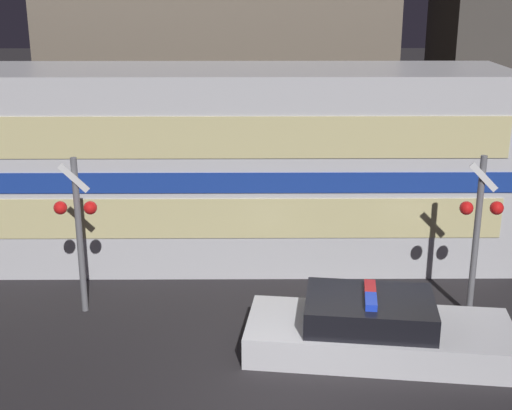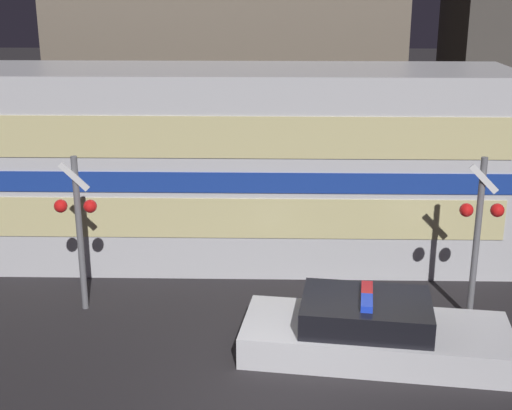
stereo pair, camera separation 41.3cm
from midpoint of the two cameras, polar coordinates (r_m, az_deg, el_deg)
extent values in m
plane|color=#262326|center=(11.69, 3.31, -15.31)|extent=(120.00, 120.00, 0.00)
cube|color=silver|center=(16.73, -6.54, 3.24)|extent=(15.74, 3.03, 4.45)
cube|color=#193899|center=(15.27, -7.29, 1.82)|extent=(15.42, 0.03, 0.44)
cube|color=beige|center=(15.51, -7.17, -1.03)|extent=(14.95, 0.02, 0.89)
cube|color=beige|center=(15.04, -7.43, 5.41)|extent=(14.95, 0.02, 0.89)
cube|color=silver|center=(12.98, 10.44, -10.55)|extent=(4.86, 2.39, 0.56)
cube|color=black|center=(12.74, 9.73, -8.45)|extent=(2.42, 1.86, 0.48)
cube|color=blue|center=(12.37, 9.81, -7.74)|extent=(0.27, 0.56, 0.12)
cube|color=red|center=(12.86, 9.79, -6.72)|extent=(0.27, 0.56, 0.12)
cylinder|color=slate|center=(14.21, 18.03, -2.71)|extent=(0.12, 0.12, 3.24)
sphere|color=red|center=(13.80, 17.31, -0.39)|extent=(0.26, 0.26, 0.26)
sphere|color=red|center=(13.96, 19.55, -0.40)|extent=(0.26, 0.26, 0.26)
cube|color=white|center=(13.77, 18.60, 1.99)|extent=(0.58, 0.03, 0.58)
cylinder|color=slate|center=(14.31, -13.12, -2.33)|extent=(0.12, 0.12, 3.15)
sphere|color=red|center=(14.05, -14.55, -0.09)|extent=(0.26, 0.26, 0.26)
sphere|color=red|center=(13.91, -12.30, -0.10)|extent=(0.26, 0.26, 0.26)
cube|color=white|center=(13.88, -13.54, 2.21)|extent=(0.58, 0.03, 0.58)
cube|color=#726656|center=(23.67, -1.64, 13.61)|extent=(10.57, 5.76, 9.38)
camera|label=1|loc=(0.21, -89.18, 0.26)|focal=50.00mm
camera|label=2|loc=(0.21, 90.82, -0.26)|focal=50.00mm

